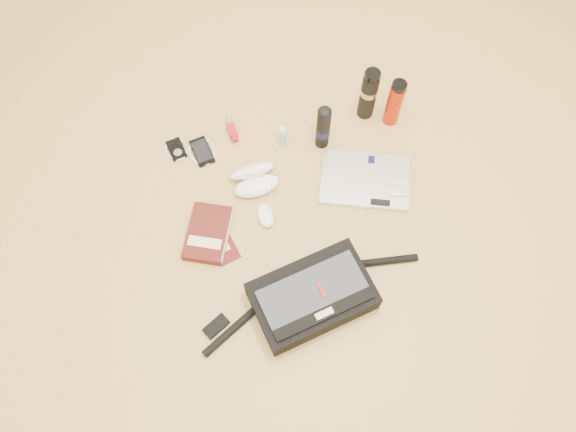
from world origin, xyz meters
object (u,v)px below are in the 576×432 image
Objects in this scene: messenger_bag at (312,296)px; laptop at (365,180)px; thermos_red at (394,103)px; thermos_black at (369,94)px; book at (208,233)px.

messenger_bag reaches higher than laptop.
thermos_black is at bearing 153.35° from thermos_red.
thermos_black is at bearing 92.93° from laptop.
messenger_bag is 0.50m from laptop.
messenger_bag is 3.16× the size of thermos_black.
messenger_bag is 0.79m from thermos_red.
thermos_black is 1.09× the size of thermos_red.
laptop is at bearing -101.04° from thermos_black.
thermos_black is 0.10m from thermos_red.
laptop is 1.50× the size of book.
thermos_red is at bearing 44.98° from book.
book is at bearing -146.06° from thermos_black.
messenger_bag is 0.79m from thermos_black.
laptop is at bearing 30.04° from book.
laptop is 1.65× the size of thermos_red.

